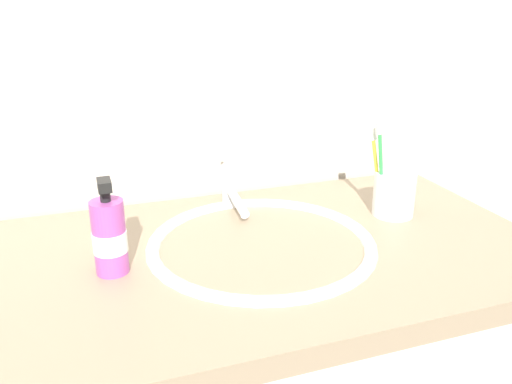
{
  "coord_description": "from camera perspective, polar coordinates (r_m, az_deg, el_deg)",
  "views": [
    {
      "loc": [
        -0.25,
        -0.79,
        1.27
      ],
      "look_at": [
        0.04,
        0.04,
        0.93
      ],
      "focal_mm": 37.24,
      "sensor_mm": 36.0,
      "label": 1
    }
  ],
  "objects": [
    {
      "name": "toothbrush_yellow",
      "position": [
        1.07,
        12.78,
        2.88
      ],
      "size": [
        0.04,
        0.02,
        0.17
      ],
      "color": "yellow",
      "rests_on": "toothbrush_cup"
    },
    {
      "name": "toothbrush_green",
      "position": [
        1.06,
        13.26,
        3.04
      ],
      "size": [
        0.04,
        0.01,
        0.19
      ],
      "color": "green",
      "rests_on": "toothbrush_cup"
    },
    {
      "name": "soap_dispenser",
      "position": [
        0.87,
        -15.47,
        -4.57
      ],
      "size": [
        0.05,
        0.06,
        0.16
      ],
      "color": "#B24CA5",
      "rests_on": "vanity_counter"
    },
    {
      "name": "toothbrush_cup",
      "position": [
        1.1,
        14.61,
        -0.16
      ],
      "size": [
        0.08,
        0.08,
        0.09
      ],
      "primitive_type": "cylinder",
      "color": "white",
      "rests_on": "vanity_counter"
    },
    {
      "name": "faucet",
      "position": [
        1.1,
        -2.7,
        0.28
      ],
      "size": [
        0.02,
        0.16,
        0.1
      ],
      "color": "silver",
      "rests_on": "sink_basin"
    },
    {
      "name": "sink_basin",
      "position": [
        0.97,
        0.59,
        -7.64
      ],
      "size": [
        0.41,
        0.41,
        0.11
      ],
      "color": "white",
      "rests_on": "vanity_counter"
    },
    {
      "name": "tiled_wall_back",
      "position": [
        1.15,
        -6.8,
        17.15
      ],
      "size": [
        2.28,
        0.04,
        2.4
      ],
      "primitive_type": "cube",
      "color": "beige",
      "rests_on": "ground"
    }
  ]
}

